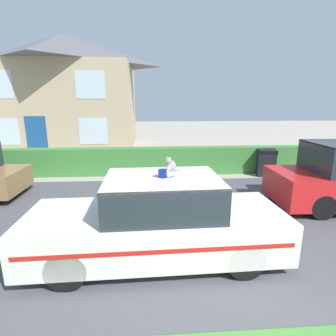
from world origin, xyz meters
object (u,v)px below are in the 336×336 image
object	(u,v)px
cat	(171,165)
house_left	(66,92)
police_car	(158,221)
wheelie_bin	(266,162)

from	to	relation	value
cat	house_left	xyz separation A→B (m)	(-5.31, 12.54, 1.60)
police_car	house_left	size ratio (longest dim) A/B	0.54
cat	house_left	world-z (taller)	house_left
cat	wheelie_bin	bearing A→B (deg)	177.97
wheelie_bin	cat	bearing A→B (deg)	-113.19
cat	wheelie_bin	world-z (taller)	cat
house_left	wheelie_bin	xyz separation A→B (m)	(9.38, -7.13, -2.83)
police_car	cat	distance (m)	1.07
cat	house_left	distance (m)	13.71
police_car	house_left	xyz separation A→B (m)	(-5.10, 12.40, 2.64)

